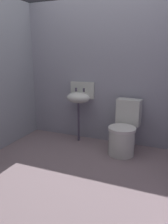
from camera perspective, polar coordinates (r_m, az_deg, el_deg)
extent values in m
cube|color=gray|center=(2.94, -2.11, -15.37)|extent=(3.09, 2.60, 0.08)
cube|color=#9797A8|center=(3.63, 5.34, 10.05)|extent=(3.09, 0.10, 2.28)
cylinder|color=silver|center=(3.28, 9.75, -7.77)|extent=(0.41, 0.41, 0.38)
cylinder|color=silver|center=(3.21, 9.91, -4.31)|extent=(0.43, 0.43, 0.04)
cube|color=silver|center=(3.43, 11.57, 0.03)|extent=(0.37, 0.21, 0.40)
cylinder|color=#4B4359|center=(3.69, -1.41, -2.64)|extent=(0.04, 0.04, 0.66)
ellipsoid|color=silver|center=(3.58, -1.45, 3.77)|extent=(0.40, 0.32, 0.18)
cube|color=silver|center=(3.72, -0.43, 5.74)|extent=(0.42, 0.04, 0.28)
cylinder|color=#4B4359|center=(3.65, -2.10, 5.87)|extent=(0.04, 0.04, 0.06)
cylinder|color=#4B4359|center=(3.59, -0.05, 5.74)|extent=(0.04, 0.04, 0.06)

